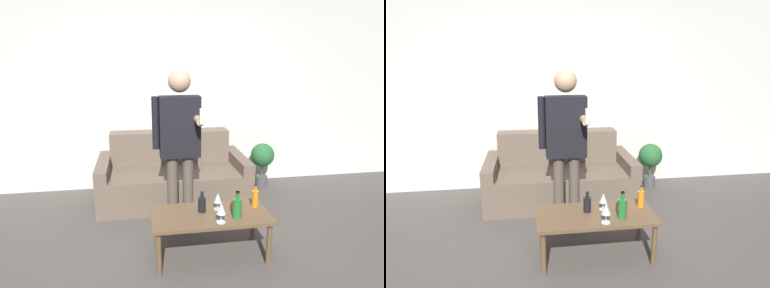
# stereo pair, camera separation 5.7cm
# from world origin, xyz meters

# --- Properties ---
(ground_plane) EXTENTS (16.00, 16.00, 0.00)m
(ground_plane) POSITION_xyz_m (0.00, 0.00, 0.00)
(ground_plane) COLOR #514C47
(wall_back) EXTENTS (8.00, 0.06, 2.70)m
(wall_back) POSITION_xyz_m (0.00, 2.09, 1.35)
(wall_back) COLOR silver
(wall_back) RESTS_ON ground_plane
(couch) EXTENTS (1.81, 0.92, 0.82)m
(couch) POSITION_xyz_m (0.04, 1.59, 0.29)
(couch) COLOR #6B5B4C
(couch) RESTS_ON ground_plane
(coffee_table) EXTENTS (1.05, 0.51, 0.42)m
(coffee_table) POSITION_xyz_m (0.24, 0.23, 0.37)
(coffee_table) COLOR brown
(coffee_table) RESTS_ON ground_plane
(bottle_orange) EXTENTS (0.06, 0.06, 0.22)m
(bottle_orange) POSITION_xyz_m (0.68, 0.31, 0.50)
(bottle_orange) COLOR orange
(bottle_orange) RESTS_ON coffee_table
(bottle_green) EXTENTS (0.07, 0.07, 0.19)m
(bottle_green) POSITION_xyz_m (0.17, 0.29, 0.49)
(bottle_green) COLOR black
(bottle_green) RESTS_ON coffee_table
(bottle_dark) EXTENTS (0.08, 0.08, 0.24)m
(bottle_dark) POSITION_xyz_m (0.45, 0.13, 0.51)
(bottle_dark) COLOR #23752D
(bottle_dark) RESTS_ON coffee_table
(wine_glass_near) EXTENTS (0.08, 0.08, 0.18)m
(wine_glass_near) POSITION_xyz_m (0.29, 0.06, 0.54)
(wine_glass_near) COLOR silver
(wine_glass_near) RESTS_ON coffee_table
(wine_glass_far) EXTENTS (0.07, 0.07, 0.16)m
(wine_glass_far) POSITION_xyz_m (0.32, 0.31, 0.52)
(wine_glass_far) COLOR silver
(wine_glass_far) RESTS_ON coffee_table
(cup_on_table) EXTENTS (0.10, 0.10, 0.08)m
(cup_on_table) POSITION_xyz_m (0.49, 0.29, 0.46)
(cup_on_table) COLOR red
(cup_on_table) RESTS_ON coffee_table
(person_standing_front) EXTENTS (0.47, 0.42, 1.65)m
(person_standing_front) POSITION_xyz_m (0.03, 0.77, 0.98)
(person_standing_front) COLOR brown
(person_standing_front) RESTS_ON ground_plane
(potted_plant) EXTENTS (0.32, 0.32, 0.61)m
(potted_plant) POSITION_xyz_m (1.30, 1.78, 0.41)
(potted_plant) COLOR #4C4C51
(potted_plant) RESTS_ON ground_plane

